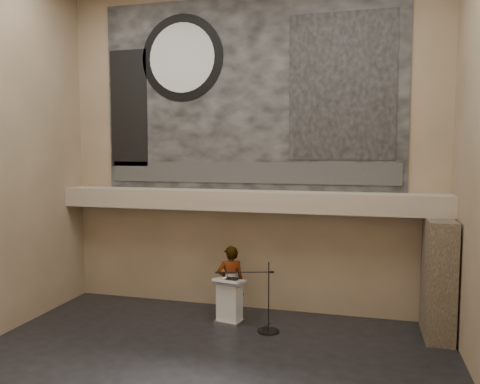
# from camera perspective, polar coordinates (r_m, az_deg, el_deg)

# --- Properties ---
(floor) EXTENTS (10.00, 10.00, 0.00)m
(floor) POSITION_cam_1_polar(r_m,az_deg,el_deg) (9.51, -5.31, -21.31)
(floor) COLOR black
(floor) RESTS_ON ground
(wall_back) EXTENTS (10.00, 0.02, 8.50)m
(wall_back) POSITION_cam_1_polar(r_m,az_deg,el_deg) (12.36, 0.95, 5.17)
(wall_back) COLOR #79684D
(wall_back) RESTS_ON floor
(wall_front) EXTENTS (10.00, 0.02, 8.50)m
(wall_front) POSITION_cam_1_polar(r_m,az_deg,el_deg) (4.98, -21.86, 5.14)
(wall_front) COLOR #79684D
(wall_front) RESTS_ON floor
(soffit) EXTENTS (10.00, 0.80, 0.50)m
(soffit) POSITION_cam_1_polar(r_m,az_deg,el_deg) (12.03, 0.49, -1.03)
(soffit) COLOR gray
(soffit) RESTS_ON wall_back
(sprinkler_left) EXTENTS (0.04, 0.04, 0.06)m
(sprinkler_left) POSITION_cam_1_polar(r_m,az_deg,el_deg) (12.51, -6.69, -2.12)
(sprinkler_left) COLOR #B2893D
(sprinkler_left) RESTS_ON soffit
(sprinkler_right) EXTENTS (0.04, 0.04, 0.06)m
(sprinkler_right) POSITION_cam_1_polar(r_m,az_deg,el_deg) (11.69, 9.49, -2.65)
(sprinkler_right) COLOR #B2893D
(sprinkler_right) RESTS_ON soffit
(banner) EXTENTS (8.00, 0.05, 5.00)m
(banner) POSITION_cam_1_polar(r_m,az_deg,el_deg) (12.42, 0.93, 11.87)
(banner) COLOR black
(banner) RESTS_ON wall_back
(banner_text_strip) EXTENTS (7.76, 0.02, 0.55)m
(banner_text_strip) POSITION_cam_1_polar(r_m,az_deg,el_deg) (12.30, 0.87, 2.37)
(banner_text_strip) COLOR #2E2E2E
(banner_text_strip) RESTS_ON banner
(banner_clock_rim) EXTENTS (2.30, 0.02, 2.30)m
(banner_clock_rim) POSITION_cam_1_polar(r_m,az_deg,el_deg) (13.08, -7.09, 15.92)
(banner_clock_rim) COLOR black
(banner_clock_rim) RESTS_ON banner
(banner_clock_face) EXTENTS (1.84, 0.02, 1.84)m
(banner_clock_face) POSITION_cam_1_polar(r_m,az_deg,el_deg) (13.06, -7.12, 15.93)
(banner_clock_face) COLOR silver
(banner_clock_face) RESTS_ON banner
(banner_building_print) EXTENTS (2.60, 0.02, 3.60)m
(banner_building_print) POSITION_cam_1_polar(r_m,az_deg,el_deg) (12.04, 12.31, 12.46)
(banner_building_print) COLOR black
(banner_building_print) RESTS_ON banner
(banner_brick_print) EXTENTS (1.10, 0.02, 3.20)m
(banner_brick_print) POSITION_cam_1_polar(r_m,az_deg,el_deg) (13.57, -13.41, 9.88)
(banner_brick_print) COLOR black
(banner_brick_print) RESTS_ON banner
(stone_pier) EXTENTS (0.60, 1.40, 2.70)m
(stone_pier) POSITION_cam_1_polar(r_m,az_deg,el_deg) (11.63, 23.02, -9.66)
(stone_pier) COLOR #413528
(stone_pier) RESTS_ON floor
(lectern) EXTENTS (0.79, 0.63, 1.13)m
(lectern) POSITION_cam_1_polar(r_m,az_deg,el_deg) (11.76, -1.30, -13.14)
(lectern) COLOR silver
(lectern) RESTS_ON floor
(binder) EXTENTS (0.31, 0.25, 0.04)m
(binder) POSITION_cam_1_polar(r_m,az_deg,el_deg) (11.54, -0.99, -10.56)
(binder) COLOR black
(binder) RESTS_ON lectern
(papers) EXTENTS (0.30, 0.35, 0.00)m
(papers) POSITION_cam_1_polar(r_m,az_deg,el_deg) (11.60, -1.77, -10.55)
(papers) COLOR white
(papers) RESTS_ON lectern
(speaker_person) EXTENTS (0.80, 0.67, 1.86)m
(speaker_person) POSITION_cam_1_polar(r_m,az_deg,el_deg) (11.95, -1.16, -10.95)
(speaker_person) COLOR beige
(speaker_person) RESTS_ON floor
(mic_stand) EXTENTS (1.45, 0.61, 1.66)m
(mic_stand) POSITION_cam_1_polar(r_m,az_deg,el_deg) (11.35, 3.26, -15.47)
(mic_stand) COLOR black
(mic_stand) RESTS_ON floor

